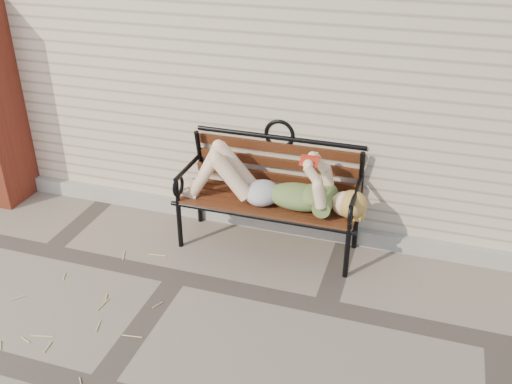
% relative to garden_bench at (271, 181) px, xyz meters
% --- Properties ---
extents(ground, '(80.00, 80.00, 0.00)m').
position_rel_garden_bench_xyz_m(ground, '(-0.58, -0.77, -0.61)').
color(ground, '#77665B').
rests_on(ground, ground).
extents(house_wall, '(8.00, 4.00, 3.00)m').
position_rel_garden_bench_xyz_m(house_wall, '(-0.58, 2.23, 0.89)').
color(house_wall, beige).
rests_on(house_wall, ground).
extents(foundation_strip, '(8.00, 0.10, 0.15)m').
position_rel_garden_bench_xyz_m(foundation_strip, '(-0.58, 0.20, -0.54)').
color(foundation_strip, '#A09A91').
rests_on(foundation_strip, ground).
extents(garden_bench, '(1.69, 0.67, 1.09)m').
position_rel_garden_bench_xyz_m(garden_bench, '(0.00, 0.00, 0.00)').
color(garden_bench, black).
rests_on(garden_bench, ground).
extents(reading_woman, '(1.60, 0.36, 0.50)m').
position_rel_garden_bench_xyz_m(reading_woman, '(0.01, -0.13, 0.04)').
color(reading_woman, '#0A3746').
rests_on(reading_woman, ground).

